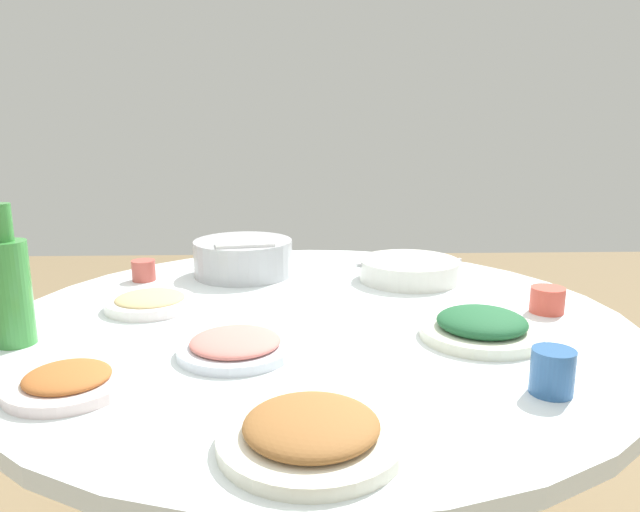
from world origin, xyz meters
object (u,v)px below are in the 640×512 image
at_px(dish_greens, 482,327).
at_px(tea_cup_far, 552,372).
at_px(tea_cup_side, 144,270).
at_px(soup_bowl, 409,270).
at_px(dish_shrimp, 235,345).
at_px(dish_noodles, 150,302).
at_px(tea_cup_near, 547,300).
at_px(dish_tofu_braise, 68,381).
at_px(round_dining_table, 314,379).
at_px(green_bottle, 11,289).
at_px(dish_stirfry, 311,431).
at_px(rice_bowl, 243,257).

height_order(dish_greens, tea_cup_far, tea_cup_far).
relative_size(dish_greens, tea_cup_far, 3.32).
bearing_deg(tea_cup_side, soup_bowl, -1.78).
height_order(dish_shrimp, tea_cup_far, tea_cup_far).
height_order(dish_noodles, tea_cup_near, tea_cup_near).
relative_size(dish_shrimp, dish_tofu_braise, 1.10).
height_order(round_dining_table, green_bottle, green_bottle).
bearing_deg(dish_stirfry, round_dining_table, 88.32).
distance_m(dish_tofu_braise, tea_cup_near, 0.97).
bearing_deg(green_bottle, round_dining_table, 13.88).
relative_size(rice_bowl, dish_greens, 1.12).
xyz_separation_m(dish_noodles, dish_stirfry, (0.35, -0.59, 0.00)).
bearing_deg(dish_noodles, dish_shrimp, -51.29).
relative_size(dish_noodles, tea_cup_near, 2.67).
bearing_deg(dish_tofu_braise, tea_cup_side, 94.11).
distance_m(tea_cup_near, tea_cup_far, 0.42).
distance_m(dish_shrimp, dish_tofu_braise, 0.28).
height_order(dish_noodles, dish_shrimp, dish_shrimp).
height_order(tea_cup_near, tea_cup_side, tea_cup_near).
height_order(soup_bowl, dish_shrimp, soup_bowl).
bearing_deg(dish_greens, dish_shrimp, -172.11).
bearing_deg(green_bottle, rice_bowl, 52.66).
xyz_separation_m(tea_cup_near, tea_cup_far, (-0.15, -0.39, 0.01)).
xyz_separation_m(rice_bowl, tea_cup_side, (-0.26, -0.05, -0.02)).
relative_size(dish_greens, green_bottle, 0.89).
relative_size(rice_bowl, tea_cup_near, 3.61).
xyz_separation_m(rice_bowl, soup_bowl, (0.44, -0.07, -0.02)).
distance_m(round_dining_table, soup_bowl, 0.42).
bearing_deg(tea_cup_side, tea_cup_near, -17.35).
relative_size(round_dining_table, soup_bowl, 4.69).
relative_size(round_dining_table, tea_cup_near, 18.19).
bearing_deg(rice_bowl, dish_stirfry, -79.18).
relative_size(green_bottle, tea_cup_far, 3.75).
bearing_deg(tea_cup_near, dish_shrimp, -161.75).
relative_size(dish_greens, tea_cup_near, 3.22).
relative_size(round_dining_table, dish_stirfry, 5.41).
bearing_deg(rice_bowl, green_bottle, -127.34).
height_order(dish_noodles, dish_stirfry, dish_stirfry).
bearing_deg(dish_stirfry, dish_greens, 48.45).
bearing_deg(tea_cup_near, soup_bowl, 132.73).
distance_m(soup_bowl, tea_cup_near, 0.38).
distance_m(dish_noodles, green_bottle, 0.30).
bearing_deg(soup_bowl, dish_greens, -81.52).
height_order(dish_stirfry, dish_tofu_braise, dish_stirfry).
bearing_deg(soup_bowl, dish_tofu_braise, -135.81).
xyz_separation_m(dish_stirfry, green_bottle, (-0.55, 0.38, 0.09)).
distance_m(round_dining_table, rice_bowl, 0.45).
relative_size(tea_cup_far, tea_cup_side, 1.17).
xyz_separation_m(soup_bowl, green_bottle, (-0.82, -0.43, 0.08)).
bearing_deg(green_bottle, tea_cup_far, -14.53).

